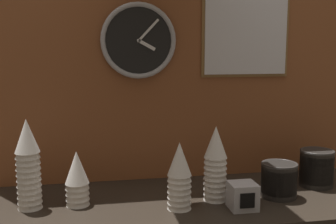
% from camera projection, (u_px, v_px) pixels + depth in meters
% --- Properties ---
extents(ground_plane, '(1.60, 0.56, 0.04)m').
position_uv_depth(ground_plane, '(197.00, 202.00, 1.57)').
color(ground_plane, black).
extents(wall_tiled_back, '(1.60, 0.03, 1.05)m').
position_uv_depth(wall_tiled_back, '(183.00, 54.00, 1.74)').
color(wall_tiled_back, brown).
rests_on(wall_tiled_back, ground_plane).
extents(cup_stack_left, '(0.08, 0.08, 0.20)m').
position_uv_depth(cup_stack_left, '(77.00, 178.00, 1.47)').
color(cup_stack_left, white).
rests_on(cup_stack_left, ground_plane).
extents(cup_stack_center_right, '(0.08, 0.08, 0.27)m').
position_uv_depth(cup_stack_center_right, '(215.00, 164.00, 1.51)').
color(cup_stack_center_right, white).
rests_on(cup_stack_center_right, ground_plane).
extents(cup_stack_center, '(0.08, 0.08, 0.23)m').
position_uv_depth(cup_stack_center, '(179.00, 176.00, 1.44)').
color(cup_stack_center, white).
rests_on(cup_stack_center, ground_plane).
extents(cup_stack_far_left, '(0.08, 0.08, 0.31)m').
position_uv_depth(cup_stack_far_left, '(28.00, 164.00, 1.43)').
color(cup_stack_far_left, white).
rests_on(cup_stack_far_left, ground_plane).
extents(bowl_stack_right, '(0.13, 0.13, 0.13)m').
position_uv_depth(bowl_stack_right, '(279.00, 179.00, 1.56)').
color(bowl_stack_right, black).
rests_on(bowl_stack_right, ground_plane).
extents(bowl_stack_far_right, '(0.13, 0.13, 0.15)m').
position_uv_depth(bowl_stack_far_right, '(316.00, 167.00, 1.68)').
color(bowl_stack_far_right, black).
rests_on(bowl_stack_far_right, ground_plane).
extents(wall_clock, '(0.30, 0.03, 0.30)m').
position_uv_depth(wall_clock, '(139.00, 41.00, 1.67)').
color(wall_clock, black).
extents(menu_board, '(0.38, 0.01, 0.48)m').
position_uv_depth(menu_board, '(246.00, 19.00, 1.75)').
color(menu_board, olive).
extents(napkin_dispenser, '(0.09, 0.09, 0.09)m').
position_uv_depth(napkin_dispenser, '(243.00, 196.00, 1.45)').
color(napkin_dispenser, '#B7B7BC').
rests_on(napkin_dispenser, ground_plane).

